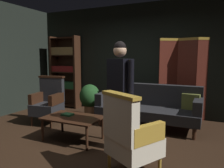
# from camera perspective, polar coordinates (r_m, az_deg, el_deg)

# --- Properties ---
(ground_plane) EXTENTS (10.00, 10.00, 0.00)m
(ground_plane) POSITION_cam_1_polar(r_m,az_deg,el_deg) (3.65, -5.52, -16.45)
(ground_plane) COLOR black
(back_wall) EXTENTS (7.20, 0.10, 2.80)m
(back_wall) POSITION_cam_1_polar(r_m,az_deg,el_deg) (5.59, 7.19, 6.54)
(back_wall) COLOR black
(back_wall) RESTS_ON ground_plane
(folding_screen) EXTENTS (1.22, 0.40, 1.90)m
(folding_screen) POSITION_cam_1_polar(r_m,az_deg,el_deg) (5.26, 19.24, 1.62)
(folding_screen) COLOR #5B2319
(folding_screen) RESTS_ON ground_plane
(bookshelf) EXTENTS (0.90, 0.32, 2.05)m
(bookshelf) POSITION_cam_1_polar(r_m,az_deg,el_deg) (6.38, -12.34, 3.62)
(bookshelf) COLOR black
(bookshelf) RESTS_ON ground_plane
(velvet_couch) EXTENTS (2.12, 0.78, 0.88)m
(velvet_couch) POSITION_cam_1_polar(r_m,az_deg,el_deg) (4.60, 9.74, -5.61)
(velvet_couch) COLOR black
(velvet_couch) RESTS_ON ground_plane
(coffee_table) EXTENTS (1.00, 0.64, 0.42)m
(coffee_table) POSITION_cam_1_polar(r_m,az_deg,el_deg) (3.86, -10.42, -9.31)
(coffee_table) COLOR black
(coffee_table) RESTS_ON ground_plane
(armchair_gilt_accent) EXTENTS (0.79, 0.79, 1.04)m
(armchair_gilt_accent) POSITION_cam_1_polar(r_m,az_deg,el_deg) (2.76, 4.93, -13.52)
(armchair_gilt_accent) COLOR #B78E33
(armchair_gilt_accent) RESTS_ON ground_plane
(armchair_wing_left) EXTENTS (0.66, 0.66, 1.04)m
(armchair_wing_left) POSITION_cam_1_polar(r_m,az_deg,el_deg) (4.93, -16.64, -4.47)
(armchair_wing_left) COLOR black
(armchair_wing_left) RESTS_ON ground_plane
(standing_figure) EXTENTS (0.53, 0.37, 1.70)m
(standing_figure) POSITION_cam_1_polar(r_m,az_deg,el_deg) (3.28, 2.10, -0.49)
(standing_figure) COLOR black
(standing_figure) RESTS_ON ground_plane
(potted_plant) EXTENTS (0.50, 0.50, 0.80)m
(potted_plant) POSITION_cam_1_polar(r_m,az_deg,el_deg) (5.30, -5.95, -3.73)
(potted_plant) COLOR brown
(potted_plant) RESTS_ON ground_plane
(book_green_cloth) EXTENTS (0.21, 0.17, 0.03)m
(book_green_cloth) POSITION_cam_1_polar(r_m,az_deg,el_deg) (3.96, -11.82, -7.98)
(book_green_cloth) COLOR #1E4C28
(book_green_cloth) RESTS_ON coffee_table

